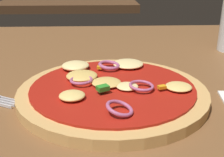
{
  "coord_description": "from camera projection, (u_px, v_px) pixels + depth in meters",
  "views": [
    {
      "loc": [
        -0.07,
        -0.34,
        0.21
      ],
      "look_at": [
        -0.05,
        0.05,
        0.06
      ],
      "focal_mm": 46.39,
      "sensor_mm": 36.0,
      "label": 1
    }
  ],
  "objects": [
    {
      "name": "background_table",
      "position": [
        69.0,
        3.0,
        1.6
      ],
      "size": [
        0.72,
        0.5,
        0.04
      ],
      "color": "#4C301C",
      "rests_on": "ground"
    },
    {
      "name": "pizza",
      "position": [
        112.0,
        90.0,
        0.41
      ],
      "size": [
        0.26,
        0.26,
        0.03
      ],
      "color": "tan",
      "rests_on": "dining_table"
    },
    {
      "name": "dining_table",
      "position": [
        149.0,
        119.0,
        0.39
      ],
      "size": [
        1.32,
        1.1,
        0.04
      ],
      "color": "brown",
      "rests_on": "ground"
    }
  ]
}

